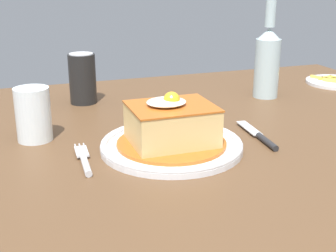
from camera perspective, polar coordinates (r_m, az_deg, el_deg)
dining_table at (r=0.98m, az=3.04°, el=-5.84°), size 1.36×1.05×0.72m
main_plate at (r=0.87m, az=0.44°, el=-2.34°), size 0.26×0.26×0.02m
sandwich_meal at (r=0.85m, az=0.42°, el=0.06°), size 0.20×0.20×0.10m
fork at (r=0.82m, az=-10.16°, el=-4.18°), size 0.02×0.14×0.01m
knife at (r=0.93m, az=11.35°, el=-1.39°), size 0.03×0.17×0.01m
soda_can at (r=1.17m, az=-10.39°, el=5.72°), size 0.07×0.07×0.12m
beer_bottle_clear at (r=1.23m, az=12.04°, el=8.01°), size 0.06×0.06×0.27m
drinking_glass at (r=0.94m, az=-16.08°, el=0.96°), size 0.07×0.07×0.10m
side_plate_fries at (r=1.45m, az=19.76°, el=5.09°), size 0.17×0.17×0.02m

